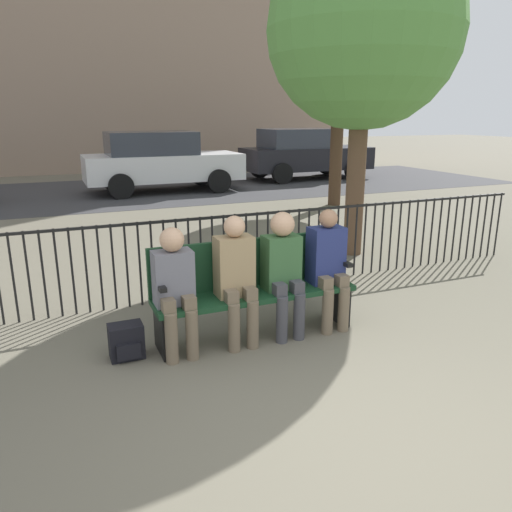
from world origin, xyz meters
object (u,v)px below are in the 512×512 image
object	(u,v)px
seated_person_0	(175,285)
parked_car_1	(304,153)
tree_1	(340,72)
park_bench	(253,284)
tree_0	(364,31)
seated_person_2	(283,267)
backpack	(126,342)
seated_person_1	(236,274)
seated_person_3	(328,263)
parked_car_0	(160,161)

from	to	relation	value
seated_person_0	parked_car_1	world-z (taller)	parked_car_1
tree_1	parked_car_1	world-z (taller)	tree_1
park_bench	seated_person_0	bearing A→B (deg)	-170.28
seated_person_0	tree_0	world-z (taller)	tree_0
seated_person_2	backpack	world-z (taller)	seated_person_2
backpack	tree_1	distance (m)	8.74
backpack	tree_1	xyz separation A→B (m)	(5.75, 5.95, 2.81)
backpack	parked_car_1	world-z (taller)	parked_car_1
seated_person_0	parked_car_1	bearing A→B (deg)	56.80
seated_person_2	tree_0	bearing A→B (deg)	44.41
seated_person_1	parked_car_1	size ratio (longest dim) A/B	0.29
seated_person_2	tree_1	size ratio (longest dim) A/B	0.30
seated_person_3	seated_person_2	bearing A→B (deg)	179.93
seated_person_2	tree_1	distance (m)	7.73
parked_car_1	park_bench	bearing A→B (deg)	-120.48
seated_person_0	seated_person_1	size ratio (longest dim) A/B	0.95
parked_car_1	seated_person_3	bearing A→B (deg)	-117.09
tree_0	parked_car_0	size ratio (longest dim) A/B	1.08
backpack	seated_person_1	bearing A→B (deg)	-4.19
seated_person_0	tree_1	bearing A→B (deg)	48.60
park_bench	seated_person_3	bearing A→B (deg)	-9.98
parked_car_0	parked_car_1	distance (m)	5.08
seated_person_2	parked_car_1	size ratio (longest dim) A/B	0.29
tree_0	parked_car_1	xyz separation A→B (m)	(3.70, 8.49, -2.32)
seated_person_0	tree_1	world-z (taller)	tree_1
backpack	parked_car_0	bearing A→B (deg)	75.72
backpack	park_bench	bearing A→B (deg)	2.70
seated_person_3	tree_1	distance (m)	7.48
backpack	tree_0	distance (m)	5.25
seated_person_2	backpack	bearing A→B (deg)	177.16
tree_1	parked_car_0	xyz separation A→B (m)	(-3.29, 3.70, -2.12)
seated_person_2	parked_car_0	xyz separation A→B (m)	(0.98, 9.72, 0.16)
park_bench	seated_person_2	bearing A→B (deg)	-26.89
parked_car_1	seated_person_0	bearing A→B (deg)	-123.20
park_bench	seated_person_0	size ratio (longest dim) A/B	1.70
seated_person_1	backpack	size ratio (longest dim) A/B	3.88
park_bench	tree_1	xyz separation A→B (m)	(4.53, 5.89, 2.47)
seated_person_3	park_bench	bearing A→B (deg)	170.02
park_bench	seated_person_1	size ratio (longest dim) A/B	1.62
seated_person_3	tree_0	size ratio (longest dim) A/B	0.26
seated_person_3	backpack	xyz separation A→B (m)	(-1.96, 0.07, -0.51)
park_bench	backpack	size ratio (longest dim) A/B	6.29
seated_person_2	tree_1	xyz separation A→B (m)	(4.27, 6.02, 2.29)
parked_car_0	park_bench	bearing A→B (deg)	-97.36
park_bench	parked_car_1	world-z (taller)	parked_car_1
seated_person_3	parked_car_1	xyz separation A→B (m)	(5.48, 10.70, 0.19)
seated_person_0	tree_1	distance (m)	8.36
backpack	parked_car_1	xyz separation A→B (m)	(7.44, 10.63, 0.69)
seated_person_3	backpack	world-z (taller)	seated_person_3
park_bench	parked_car_0	xyz separation A→B (m)	(1.24, 9.59, 0.34)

